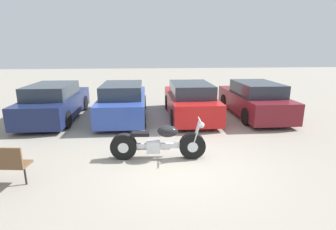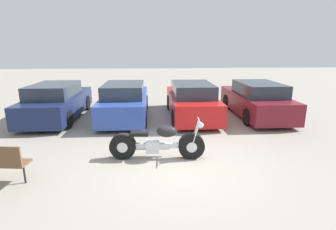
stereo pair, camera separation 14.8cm
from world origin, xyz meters
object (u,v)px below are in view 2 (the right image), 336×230
at_px(parked_car_red, 191,101).
at_px(parked_car_maroon, 256,100).
at_px(motorcycle, 156,143).
at_px(parked_car_blue, 125,102).
at_px(parked_car_navy, 57,102).

relative_size(parked_car_red, parked_car_maroon, 1.00).
distance_m(motorcycle, parked_car_red, 4.36).
relative_size(motorcycle, parked_car_red, 0.54).
bearing_deg(parked_car_red, parked_car_blue, 178.76).
relative_size(parked_car_navy, parked_car_blue, 1.00).
height_order(motorcycle, parked_car_navy, parked_car_navy).
distance_m(parked_car_navy, parked_car_blue, 2.70).
relative_size(parked_car_navy, parked_car_red, 1.00).
bearing_deg(parked_car_maroon, motorcycle, -135.87).
height_order(parked_car_navy, parked_car_blue, same).
height_order(parked_car_blue, parked_car_maroon, same).
bearing_deg(parked_car_blue, parked_car_maroon, -0.63).
distance_m(motorcycle, parked_car_blue, 4.32).
bearing_deg(parked_car_navy, parked_car_maroon, -0.89).
bearing_deg(parked_car_maroon, parked_car_navy, 179.11).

